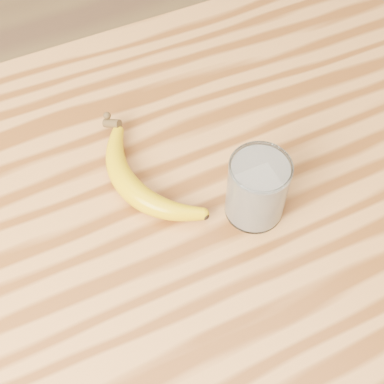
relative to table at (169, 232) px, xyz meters
name	(u,v)px	position (x,y,z in m)	size (l,w,h in m)	color
table	(169,232)	(0.00, 0.00, 0.00)	(1.20, 0.80, 0.90)	#B87638
smoothie_glass	(257,189)	(0.11, -0.09, 0.19)	(0.09, 0.09, 0.11)	white
banana	(130,189)	(-0.05, 0.02, 0.15)	(0.12, 0.32, 0.04)	#D1A305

